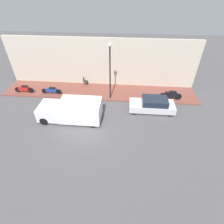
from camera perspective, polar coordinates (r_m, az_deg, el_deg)
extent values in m
plane|color=#514F51|center=(14.39, -7.34, -4.81)|extent=(60.00, 60.00, 0.00)
cube|color=brown|center=(18.65, -4.22, 6.67)|extent=(3.19, 19.89, 0.13)
cube|color=beige|center=(19.09, -3.78, 15.77)|extent=(0.30, 19.89, 5.07)
cube|color=silver|center=(16.14, 12.80, 1.89)|extent=(1.68, 4.02, 0.58)
cube|color=#192333|center=(15.86, 13.79, 3.48)|extent=(1.48, 2.21, 0.53)
cylinder|color=black|center=(15.49, 7.22, 0.18)|extent=(0.20, 0.58, 0.58)
cylinder|color=black|center=(16.66, 7.16, 3.20)|extent=(0.20, 0.58, 0.58)
cylinder|color=black|center=(15.98, 18.53, -0.42)|extent=(0.20, 0.58, 0.58)
cylinder|color=black|center=(17.12, 17.71, 2.55)|extent=(0.20, 0.58, 0.58)
cube|color=white|center=(14.64, -10.19, 0.66)|extent=(2.10, 3.37, 1.57)
cube|color=white|center=(15.61, -19.35, 0.44)|extent=(1.99, 1.81, 1.10)
cube|color=#192333|center=(15.55, -20.50, 1.39)|extent=(1.78, 1.00, 0.44)
cylinder|color=black|center=(15.33, -21.32, -2.76)|extent=(0.22, 0.68, 0.68)
cylinder|color=black|center=(16.63, -18.99, 1.32)|extent=(0.22, 0.68, 0.68)
cylinder|color=black|center=(14.12, -6.44, -3.86)|extent=(0.22, 0.68, 0.68)
cylinder|color=black|center=(15.51, -5.26, 0.63)|extent=(0.22, 0.68, 0.68)
cube|color=navy|center=(18.97, -19.22, 6.77)|extent=(0.30, 1.10, 0.37)
cube|color=black|center=(18.80, -18.95, 7.40)|extent=(0.27, 0.60, 0.12)
cylinder|color=black|center=(19.36, -21.22, 6.41)|extent=(0.10, 0.52, 0.52)
cylinder|color=black|center=(18.76, -16.99, 6.37)|extent=(0.10, 0.52, 0.52)
cube|color=#B21E1E|center=(20.29, -26.85, 6.86)|extent=(0.30, 1.05, 0.42)
cube|color=black|center=(20.10, -26.71, 7.51)|extent=(0.27, 0.57, 0.12)
cylinder|color=black|center=(20.73, -28.40, 6.45)|extent=(0.10, 0.56, 0.56)
cylinder|color=black|center=(20.01, -24.98, 6.47)|extent=(0.10, 0.56, 0.56)
cube|color=black|center=(17.92, 18.64, 5.42)|extent=(0.30, 1.14, 0.50)
cube|color=black|center=(17.81, 19.33, 6.21)|extent=(0.27, 0.62, 0.12)
cylinder|color=black|center=(17.85, 16.18, 5.05)|extent=(0.10, 0.64, 0.64)
cylinder|color=black|center=(18.22, 20.81, 4.70)|extent=(0.10, 0.64, 0.64)
cylinder|color=black|center=(16.27, -0.64, 12.22)|extent=(0.12, 0.12, 5.04)
sphere|color=silver|center=(15.32, -0.71, 21.11)|extent=(0.35, 0.35, 0.35)
cube|color=#262626|center=(19.71, -8.66, 9.94)|extent=(0.40, 0.40, 0.04)
cube|color=#262626|center=(19.65, -9.25, 10.54)|extent=(0.40, 0.04, 0.42)
cylinder|color=#262626|center=(19.64, -8.20, 9.06)|extent=(0.04, 0.04, 0.45)
cylinder|color=#262626|center=(19.94, -8.01, 9.54)|extent=(0.04, 0.04, 0.45)
cylinder|color=#262626|center=(19.72, -9.19, 9.08)|extent=(0.04, 0.04, 0.45)
cylinder|color=#262626|center=(20.01, -8.98, 9.55)|extent=(0.04, 0.04, 0.45)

